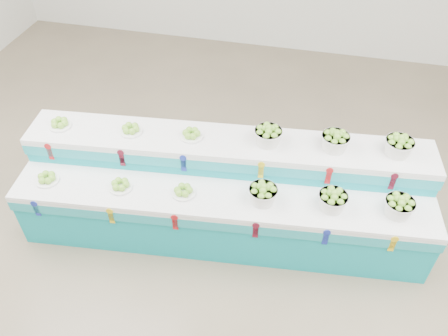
{
  "coord_description": "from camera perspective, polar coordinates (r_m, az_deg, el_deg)",
  "views": [
    {
      "loc": [
        0.57,
        -2.52,
        3.98
      ],
      "look_at": [
        -0.19,
        0.73,
        0.87
      ],
      "focal_mm": 36.39,
      "sensor_mm": 36.0,
      "label": 1
    }
  ],
  "objects": [
    {
      "name": "plate_lower_left",
      "position": [
        4.95,
        -21.39,
        -1.14
      ],
      "size": [
        0.26,
        0.26,
        0.1
      ],
      "primitive_type": "cylinder",
      "rotation": [
        0.0,
        0.0,
        0.1
      ],
      "color": "white",
      "rests_on": "display_stand"
    },
    {
      "name": "basket_upper_mid",
      "position": [
        4.62,
        13.79,
        3.37
      ],
      "size": [
        0.31,
        0.31,
        0.21
      ],
      "primitive_type": null,
      "rotation": [
        0.0,
        0.0,
        0.1
      ],
      "color": "silver",
      "rests_on": "display_stand"
    },
    {
      "name": "plate_upper_mid",
      "position": [
        4.83,
        -11.65,
        4.87
      ],
      "size": [
        0.26,
        0.26,
        0.1
      ],
      "primitive_type": "cylinder",
      "rotation": [
        0.0,
        0.0,
        0.1
      ],
      "color": "white",
      "rests_on": "display_stand"
    },
    {
      "name": "basket_lower_left",
      "position": [
        4.39,
        4.92,
        -3.22
      ],
      "size": [
        0.31,
        0.31,
        0.21
      ],
      "primitive_type": null,
      "rotation": [
        0.0,
        0.0,
        0.1
      ],
      "color": "silver",
      "rests_on": "display_stand"
    },
    {
      "name": "plate_lower_right",
      "position": [
        4.5,
        -5.13,
        -2.81
      ],
      "size": [
        0.26,
        0.26,
        0.1
      ],
      "primitive_type": "cylinder",
      "rotation": [
        0.0,
        0.0,
        0.1
      ],
      "color": "white",
      "rests_on": "display_stand"
    },
    {
      "name": "ground",
      "position": [
        4.74,
        0.26,
        -14.08
      ],
      "size": [
        10.0,
        10.0,
        0.0
      ],
      "primitive_type": "plane",
      "color": "#6C5E4A",
      "rests_on": "ground"
    },
    {
      "name": "plate_upper_left",
      "position": [
        5.12,
        -19.96,
        5.35
      ],
      "size": [
        0.26,
        0.26,
        0.1
      ],
      "primitive_type": "cylinder",
      "rotation": [
        0.0,
        0.0,
        0.1
      ],
      "color": "white",
      "rests_on": "display_stand"
    },
    {
      "name": "basket_upper_left",
      "position": [
        4.58,
        5.56,
        4.12
      ],
      "size": [
        0.31,
        0.31,
        0.21
      ],
      "primitive_type": null,
      "rotation": [
        0.0,
        0.0,
        0.1
      ],
      "color": "silver",
      "rests_on": "display_stand"
    },
    {
      "name": "plate_lower_mid",
      "position": [
        4.66,
        -12.9,
        -2.03
      ],
      "size": [
        0.26,
        0.26,
        0.1
      ],
      "primitive_type": "cylinder",
      "rotation": [
        0.0,
        0.0,
        0.1
      ],
      "color": "white",
      "rests_on": "display_stand"
    },
    {
      "name": "basket_upper_right",
      "position": [
        4.75,
        21.12,
        2.64
      ],
      "size": [
        0.31,
        0.31,
        0.21
      ],
      "primitive_type": null,
      "rotation": [
        0.0,
        0.0,
        0.1
      ],
      "color": "silver",
      "rests_on": "display_stand"
    },
    {
      "name": "basket_lower_mid",
      "position": [
        4.44,
        13.5,
        -3.92
      ],
      "size": [
        0.31,
        0.31,
        0.21
      ],
      "primitive_type": null,
      "rotation": [
        0.0,
        0.0,
        0.1
      ],
      "color": "silver",
      "rests_on": "display_stand"
    },
    {
      "name": "display_stand",
      "position": [
        4.82,
        0.0,
        -3.14
      ],
      "size": [
        4.34,
        1.53,
        1.02
      ],
      "primitive_type": null,
      "rotation": [
        0.0,
        0.0,
        0.1
      ],
      "color": "#11A0AC",
      "rests_on": "ground"
    },
    {
      "name": "plate_upper_right",
      "position": [
        4.68,
        -4.12,
        4.35
      ],
      "size": [
        0.26,
        0.26,
        0.1
      ],
      "primitive_type": "cylinder",
      "rotation": [
        0.0,
        0.0,
        0.1
      ],
      "color": "white",
      "rests_on": "display_stand"
    },
    {
      "name": "basket_lower_right",
      "position": [
        4.57,
        21.15,
        -4.48
      ],
      "size": [
        0.31,
        0.31,
        0.21
      ],
      "primitive_type": null,
      "rotation": [
        0.0,
        0.0,
        0.1
      ],
      "color": "silver",
      "rests_on": "display_stand"
    }
  ]
}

